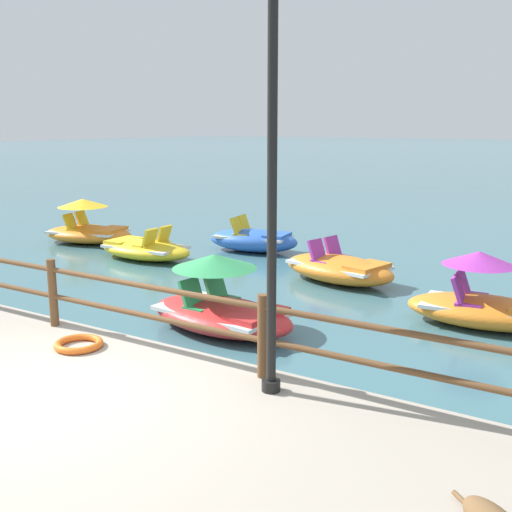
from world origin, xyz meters
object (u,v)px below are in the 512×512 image
at_px(pedal_boat_1, 145,249).
at_px(pedal_boat_4, 221,306).
at_px(pedal_boat_5, 339,268).
at_px(pedal_boat_6, 483,303).
at_px(life_ring, 79,344).
at_px(pedal_boat_3, 254,240).
at_px(pedal_boat_2, 88,228).
at_px(lamp_post, 272,126).

bearing_deg(pedal_boat_1, pedal_boat_4, -36.22).
bearing_deg(pedal_boat_5, pedal_boat_6, -24.27).
xyz_separation_m(life_ring, pedal_boat_3, (-2.32, 7.89, -0.14)).
bearing_deg(life_ring, pedal_boat_5, 82.70).
distance_m(life_ring, pedal_boat_3, 8.23).
bearing_deg(pedal_boat_2, pedal_boat_1, -15.36).
height_order(pedal_boat_2, pedal_boat_6, pedal_boat_6).
bearing_deg(pedal_boat_1, life_ring, -54.89).
bearing_deg(pedal_boat_6, pedal_boat_4, -145.87).
xyz_separation_m(pedal_boat_2, pedal_boat_3, (4.47, 1.36, -0.09)).
bearing_deg(lamp_post, pedal_boat_6, 75.59).
bearing_deg(pedal_boat_4, pedal_boat_1, 143.78).
height_order(lamp_post, pedal_boat_6, lamp_post).
bearing_deg(pedal_boat_4, life_ring, -100.66).
height_order(lamp_post, life_ring, lamp_post).
bearing_deg(pedal_boat_4, pedal_boat_2, 150.72).
distance_m(lamp_post, pedal_boat_2, 11.77).
bearing_deg(pedal_boat_2, pedal_boat_4, -29.28).
height_order(pedal_boat_5, pedal_boat_6, pedal_boat_6).
xyz_separation_m(pedal_boat_1, pedal_boat_6, (7.98, -0.99, 0.15)).
xyz_separation_m(lamp_post, pedal_boat_5, (-1.92, 6.04, -2.86)).
distance_m(pedal_boat_4, pedal_boat_6, 4.16).
distance_m(life_ring, pedal_boat_4, 2.51).
bearing_deg(life_ring, pedal_boat_1, 125.11).
bearing_deg(pedal_boat_3, lamp_post, -56.90).
bearing_deg(lamp_post, pedal_boat_1, 140.36).
height_order(pedal_boat_1, pedal_boat_4, pedal_boat_4).
xyz_separation_m(life_ring, pedal_boat_2, (-6.79, 6.53, -0.05)).
bearing_deg(life_ring, pedal_boat_3, 106.38).
relative_size(life_ring, pedal_boat_1, 0.24).
relative_size(pedal_boat_4, pedal_boat_6, 1.09).
xyz_separation_m(pedal_boat_1, pedal_boat_2, (-2.72, 0.75, 0.15)).
bearing_deg(lamp_post, pedal_boat_5, 107.66).
height_order(pedal_boat_1, pedal_boat_2, pedal_boat_2).
relative_size(pedal_boat_1, pedal_boat_2, 0.90).
bearing_deg(pedal_boat_4, pedal_boat_6, 34.13).
relative_size(pedal_boat_1, pedal_boat_6, 1.01).
bearing_deg(pedal_boat_4, pedal_boat_5, 84.95).
height_order(life_ring, pedal_boat_3, pedal_boat_3).
bearing_deg(pedal_boat_6, pedal_boat_1, 172.94).
bearing_deg(pedal_boat_6, pedal_boat_2, 170.79).
height_order(pedal_boat_4, pedal_boat_5, pedal_boat_4).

